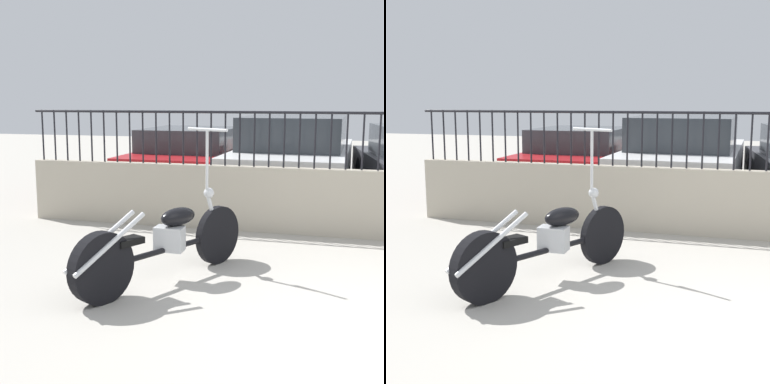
# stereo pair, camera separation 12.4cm
# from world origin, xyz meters

# --- Properties ---
(ground_plane) EXTENTS (40.00, 40.00, 0.00)m
(ground_plane) POSITION_xyz_m (0.00, 0.00, 0.00)
(ground_plane) COLOR #ADA89E
(low_wall) EXTENTS (9.38, 0.18, 0.87)m
(low_wall) POSITION_xyz_m (0.00, 3.07, 0.44)
(low_wall) COLOR #B2A893
(low_wall) RESTS_ON ground_plane
(fence_railing) EXTENTS (9.38, 0.04, 0.73)m
(fence_railing) POSITION_xyz_m (0.00, 3.07, 1.37)
(fence_railing) COLOR black
(fence_railing) RESTS_ON low_wall
(motorcycle_black) EXTENTS (1.14, 2.03, 1.47)m
(motorcycle_black) POSITION_xyz_m (-2.02, 0.73, 0.39)
(motorcycle_black) COLOR black
(motorcycle_black) RESTS_ON ground_plane
(car_red) EXTENTS (1.86, 4.04, 1.21)m
(car_red) POSITION_xyz_m (-3.13, 6.06, 0.63)
(car_red) COLOR black
(car_red) RESTS_ON ground_plane
(car_white) EXTENTS (2.01, 4.58, 1.47)m
(car_white) POSITION_xyz_m (-1.13, 5.58, 0.73)
(car_white) COLOR black
(car_white) RESTS_ON ground_plane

